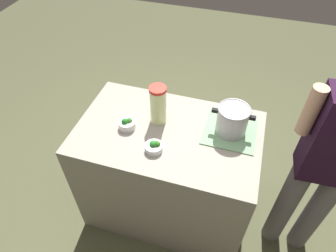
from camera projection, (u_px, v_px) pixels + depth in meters
The scene contains 8 objects.
ground_plane at pixel (168, 204), 2.65m from camera, with size 8.00×8.00×0.00m, color #4E5035.
counter_slab at pixel (168, 173), 2.32m from camera, with size 1.23×0.76×0.94m, color gray.
dish_cloth at pixel (230, 131), 1.98m from camera, with size 0.34×0.34×0.01m, color #79A77A.
cooking_pot at pixel (232, 119), 1.91m from camera, with size 0.28×0.21×0.19m.
lemonade_pitcher at pixel (158, 105), 1.96m from camera, with size 0.11×0.11×0.28m.
broccoli_bowl_front at pixel (154, 146), 1.85m from camera, with size 0.11×0.11×0.07m.
broccoli_bowl_center at pixel (127, 124), 1.99m from camera, with size 0.11×0.11×0.08m.
person_cook at pixel (325, 168), 1.78m from camera, with size 0.50×0.22×1.69m.
Camera 1 is at (0.40, -1.31, 2.37)m, focal length 32.02 mm.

